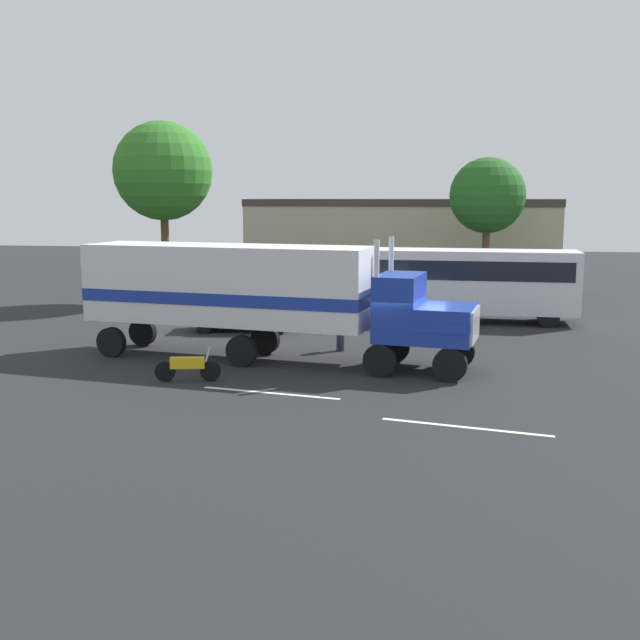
{
  "coord_description": "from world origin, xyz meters",
  "views": [
    {
      "loc": [
        0.95,
        -24.74,
        5.84
      ],
      "look_at": [
        -3.08,
        0.59,
        1.6
      ],
      "focal_mm": 41.66,
      "sensor_mm": 36.0,
      "label": 1
    }
  ],
  "objects": [
    {
      "name": "parked_bus",
      "position": [
        1.93,
        10.98,
        2.07
      ],
      "size": [
        11.08,
        2.93,
        3.4
      ],
      "color": "silver",
      "rests_on": "ground_plane"
    },
    {
      "name": "person_bystander",
      "position": [
        -2.66,
        3.09,
        0.89
      ],
      "size": [
        0.39,
        0.48,
        1.63
      ],
      "color": "#2D3347",
      "rests_on": "ground_plane"
    },
    {
      "name": "lane_stripe_near",
      "position": [
        -3.95,
        -3.5,
        0.01
      ],
      "size": [
        4.37,
        0.88,
        0.01
      ],
      "primitive_type": "cube",
      "rotation": [
        0.0,
        0.0,
        -0.17
      ],
      "color": "silver",
      "rests_on": "ground_plane"
    },
    {
      "name": "lane_stripe_mid",
      "position": [
        1.77,
        -6.03,
        0.01
      ],
      "size": [
        4.35,
        1.0,
        0.01
      ],
      "primitive_type": "cube",
      "rotation": [
        0.0,
        0.0,
        -0.19
      ],
      "color": "silver",
      "rests_on": "ground_plane"
    },
    {
      "name": "semi_truck",
      "position": [
        -5.46,
        0.97,
        2.52
      ],
      "size": [
        14.38,
        4.7,
        4.5
      ],
      "color": "#193399",
      "rests_on": "ground_plane"
    },
    {
      "name": "motorcycle",
      "position": [
        -6.89,
        -2.47,
        0.48
      ],
      "size": [
        2.09,
        0.52,
        1.12
      ],
      "color": "black",
      "rests_on": "ground_plane"
    },
    {
      "name": "parked_car",
      "position": [
        -7.53,
        6.75,
        0.81
      ],
      "size": [
        4.58,
        2.29,
        1.57
      ],
      "color": "black",
      "rests_on": "ground_plane"
    },
    {
      "name": "tree_center",
      "position": [
        -14.1,
        14.9,
        7.26
      ],
      "size": [
        5.42,
        5.42,
        10.0
      ],
      "color": "brown",
      "rests_on": "ground_plane"
    },
    {
      "name": "tree_left",
      "position": [
        3.78,
        21.0,
        5.94
      ],
      "size": [
        4.49,
        4.49,
        8.22
      ],
      "color": "brown",
      "rests_on": "ground_plane"
    },
    {
      "name": "building_backdrop",
      "position": [
        -1.67,
        29.11,
        3.08
      ],
      "size": [
        22.89,
        9.4,
        5.73
      ],
      "color": "#B7AD8C",
      "rests_on": "ground_plane"
    },
    {
      "name": "ground_plane",
      "position": [
        0.0,
        0.0,
        0.0
      ],
      "size": [
        120.0,
        120.0,
        0.0
      ],
      "primitive_type": "plane",
      "color": "#232326"
    }
  ]
}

